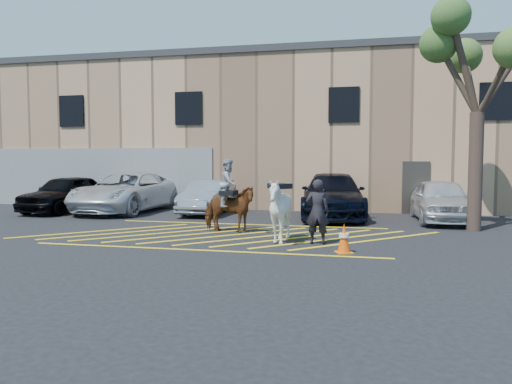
% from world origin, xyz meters
% --- Properties ---
extents(ground, '(90.00, 90.00, 0.00)m').
position_xyz_m(ground, '(0.00, 0.00, 0.00)').
color(ground, black).
rests_on(ground, ground).
extents(car_black_suv, '(2.24, 4.82, 1.60)m').
position_xyz_m(car_black_suv, '(-8.76, 4.49, 0.80)').
color(car_black_suv, black).
rests_on(car_black_suv, ground).
extents(car_white_pickup, '(3.21, 6.28, 1.70)m').
position_xyz_m(car_white_pickup, '(-6.17, 5.11, 0.85)').
color(car_white_pickup, silver).
rests_on(car_white_pickup, ground).
extents(car_silver_sedan, '(1.62, 4.30, 1.40)m').
position_xyz_m(car_silver_sedan, '(-2.50, 5.16, 0.70)').
color(car_silver_sedan, '#9398A0').
rests_on(car_silver_sedan, ground).
extents(car_blue_suv, '(2.96, 6.10, 1.71)m').
position_xyz_m(car_blue_suv, '(2.70, 5.15, 0.86)').
color(car_blue_suv, black).
rests_on(car_blue_suv, ground).
extents(car_white_suv, '(2.03, 4.71, 1.58)m').
position_xyz_m(car_white_suv, '(6.69, 4.63, 0.79)').
color(car_white_suv, silver).
rests_on(car_white_suv, ground).
extents(handler, '(0.66, 0.44, 1.78)m').
position_xyz_m(handler, '(2.76, -1.17, 0.89)').
color(handler, black).
rests_on(handler, ground).
extents(warehouse, '(32.42, 10.20, 7.30)m').
position_xyz_m(warehouse, '(-0.01, 11.99, 3.65)').
color(warehouse, tan).
rests_on(warehouse, ground).
extents(hatching_zone, '(12.60, 5.12, 0.01)m').
position_xyz_m(hatching_zone, '(-0.00, -0.30, 0.01)').
color(hatching_zone, yellow).
rests_on(hatching_zone, ground).
extents(mounted_bay, '(1.80, 0.90, 2.31)m').
position_xyz_m(mounted_bay, '(-0.18, 0.30, 0.94)').
color(mounted_bay, '#5E3216').
rests_on(mounted_bay, ground).
extents(saddled_white, '(2.14, 2.15, 1.77)m').
position_xyz_m(saddled_white, '(1.72, -1.21, 0.89)').
color(saddled_white, silver).
rests_on(saddled_white, ground).
extents(traffic_cone, '(0.50, 0.50, 0.73)m').
position_xyz_m(traffic_cone, '(3.54, -2.32, 0.37)').
color(traffic_cone, orange).
rests_on(traffic_cone, ground).
extents(tree, '(3.99, 4.37, 7.31)m').
position_xyz_m(tree, '(7.42, 2.44, 5.69)').
color(tree, '#4B382D').
rests_on(tree, ground).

